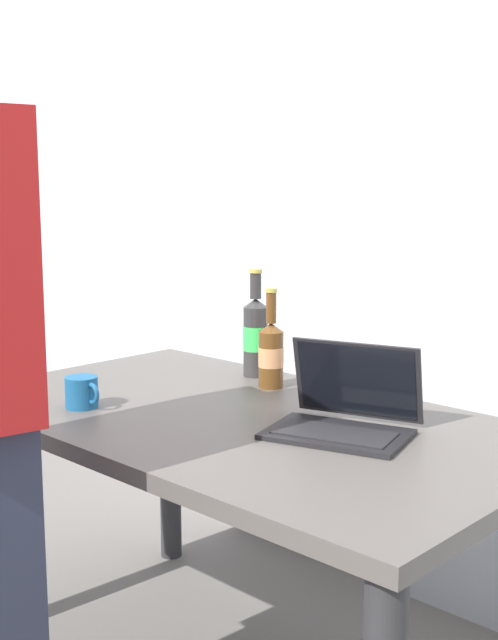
% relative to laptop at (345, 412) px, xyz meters
% --- Properties ---
extents(desk, '(1.55, 0.88, 0.75)m').
position_rel_laptop_xyz_m(desk, '(-0.29, -0.07, -0.15)').
color(desk, '#56514C').
rests_on(desk, ground).
extents(laptop, '(0.39, 0.35, 0.21)m').
position_rel_laptop_xyz_m(laptop, '(0.00, 0.00, 0.00)').
color(laptop, black).
rests_on(laptop, desk).
extents(beer_bottle_amber, '(0.08, 0.08, 0.33)m').
position_rel_laptop_xyz_m(beer_bottle_amber, '(-0.55, 0.28, 0.08)').
color(beer_bottle_amber, '#333333').
rests_on(beer_bottle_amber, desk).
extents(beer_bottle_dark, '(0.07, 0.07, 0.29)m').
position_rel_laptop_xyz_m(beer_bottle_dark, '(-0.42, 0.20, 0.06)').
color(beer_bottle_dark, brown).
rests_on(beer_bottle_dark, desk).
extents(coffee_mug, '(0.12, 0.09, 0.08)m').
position_rel_laptop_xyz_m(coffee_mug, '(-0.63, -0.31, -0.00)').
color(coffee_mug, '#19598C').
rests_on(coffee_mug, desk).
extents(back_wall, '(6.00, 0.10, 2.60)m').
position_rel_laptop_xyz_m(back_wall, '(-0.29, 0.70, 0.50)').
color(back_wall, silver).
rests_on(back_wall, ground).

